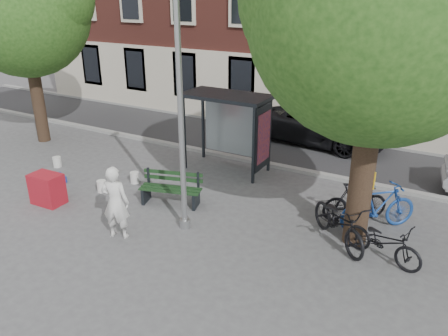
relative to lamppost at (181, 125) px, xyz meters
name	(u,v)px	position (x,y,z in m)	size (l,w,h in m)	color
ground	(185,227)	(0.00, 0.00, -2.78)	(90.00, 90.00, 0.00)	#4C4C4F
road	(286,148)	(0.00, 7.00, -2.78)	(40.00, 4.00, 0.01)	#28282B
curb_near	(265,163)	(0.00, 5.00, -2.72)	(40.00, 0.25, 0.12)	gray
curb_far	(304,133)	(0.00, 9.00, -2.72)	(40.00, 0.25, 0.12)	gray
lamppost	(181,125)	(0.00, 0.00, 0.00)	(0.28, 0.35, 6.11)	#9EA0A3
tree_left	(20,5)	(-8.99, 2.88, 2.43)	(5.18, 4.86, 7.40)	black
bus_shelter	(239,116)	(-0.61, 4.11, -0.87)	(2.85, 1.45, 2.62)	#1E2328
painter	(116,203)	(-1.20, -1.19, -1.84)	(0.69, 0.45, 1.89)	silver
bench	(171,190)	(-1.13, 0.97, -2.37)	(1.85, 1.04, 0.91)	#1E2328
bike_a	(383,241)	(4.74, 1.01, -2.30)	(0.65, 1.85, 0.97)	black
bike_b	(378,207)	(4.33, 2.41, -2.15)	(0.59, 2.10, 1.26)	navy
bike_c	(339,222)	(3.65, 1.23, -2.21)	(0.77, 2.19, 1.15)	black
bike_d	(355,201)	(3.71, 2.60, -2.24)	(0.51, 1.80, 1.08)	black
car_dark	(318,123)	(0.76, 8.35, -2.01)	(2.57, 5.58, 1.55)	black
red_stand	(47,189)	(-4.22, -0.78, -2.33)	(0.90, 0.60, 0.90)	maroon
blue_crate	(58,179)	(-5.23, 0.41, -2.68)	(0.55, 0.40, 0.20)	navy
bucket_a	(102,186)	(-3.45, 0.55, -2.60)	(0.28, 0.28, 0.36)	white
bucket_b	(57,162)	(-6.25, 1.28, -2.60)	(0.28, 0.28, 0.36)	silver
bucket_c	(135,178)	(-3.00, 1.56, -2.60)	(0.28, 0.28, 0.36)	silver
notice_sign	(366,191)	(4.14, 1.51, -1.40)	(0.33, 0.09, 1.91)	#9EA0A3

